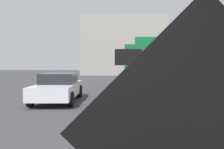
# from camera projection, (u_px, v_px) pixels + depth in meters

# --- Properties ---
(lane_center_stripe) EXTENTS (0.14, 36.00, 0.01)m
(lane_center_stripe) POSITION_uv_depth(u_px,v_px,m) (90.00, 149.00, 5.34)
(lane_center_stripe) COLOR yellow
(lane_center_stripe) RESTS_ON ground
(roadwork_sign) EXTENTS (1.63, 0.12, 2.33)m
(roadwork_sign) POSITION_uv_depth(u_px,v_px,m) (202.00, 140.00, 1.40)
(roadwork_sign) COLOR #593819
(roadwork_sign) RESTS_ON ground
(arrow_board_trailer) EXTENTS (1.60, 1.86, 2.70)m
(arrow_board_trailer) POSITION_uv_depth(u_px,v_px,m) (128.00, 87.00, 14.34)
(arrow_board_trailer) COLOR orange
(arrow_board_trailer) RESTS_ON ground
(box_truck) EXTENTS (2.76, 7.64, 3.20)m
(box_truck) POSITION_uv_depth(u_px,v_px,m) (140.00, 64.00, 20.57)
(box_truck) COLOR black
(box_truck) RESTS_ON ground
(pickup_car) EXTENTS (2.13, 4.56, 1.38)m
(pickup_car) POSITION_uv_depth(u_px,v_px,m) (58.00, 87.00, 11.99)
(pickup_car) COLOR silver
(pickup_car) RESTS_ON ground
(highway_guide_sign) EXTENTS (2.79, 0.19, 5.00)m
(highway_guide_sign) POSITION_uv_depth(u_px,v_px,m) (152.00, 49.00, 27.52)
(highway_guide_sign) COLOR gray
(highway_guide_sign) RESTS_ON ground
(far_building_block) EXTENTS (12.73, 6.50, 8.86)m
(far_building_block) POSITION_uv_depth(u_px,v_px,m) (124.00, 46.00, 38.05)
(far_building_block) COLOR gray
(far_building_block) RESTS_ON ground
(traffic_cone_mid_lane) EXTENTS (0.36, 0.36, 0.61)m
(traffic_cone_mid_lane) POSITION_uv_depth(u_px,v_px,m) (129.00, 130.00, 5.85)
(traffic_cone_mid_lane) COLOR black
(traffic_cone_mid_lane) RESTS_ON ground
(traffic_cone_far_lane) EXTENTS (0.36, 0.36, 0.74)m
(traffic_cone_far_lane) POSITION_uv_depth(u_px,v_px,m) (121.00, 105.00, 8.78)
(traffic_cone_far_lane) COLOR black
(traffic_cone_far_lane) RESTS_ON ground
(traffic_cone_curbside) EXTENTS (0.36, 0.36, 0.63)m
(traffic_cone_curbside) POSITION_uv_depth(u_px,v_px,m) (120.00, 96.00, 11.70)
(traffic_cone_curbside) COLOR black
(traffic_cone_curbside) RESTS_ON ground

